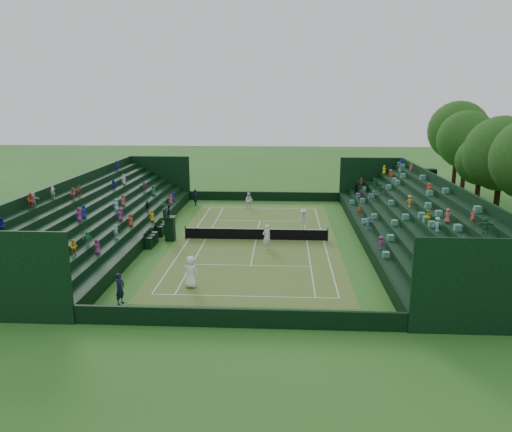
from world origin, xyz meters
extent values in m
plane|color=#2A641F|center=(0.00, 0.00, 0.00)|extent=(160.00, 160.00, 0.00)
cube|color=#3A7D29|center=(0.00, 0.00, 0.01)|extent=(12.97, 26.77, 0.01)
cube|color=black|center=(0.00, 15.88, 0.50)|extent=(17.17, 0.20, 1.00)
cube|color=black|center=(0.00, -15.88, 0.50)|extent=(17.17, 0.20, 1.00)
cube|color=black|center=(8.48, 0.00, 0.50)|extent=(0.20, 31.77, 1.00)
cube|color=black|center=(-8.48, 0.00, 0.50)|extent=(0.20, 31.77, 1.00)
cube|color=black|center=(8.98, 0.00, 0.50)|extent=(0.80, 32.00, 1.00)
cube|color=black|center=(9.79, 0.00, 0.72)|extent=(0.80, 32.00, 1.45)
cube|color=black|center=(10.58, 0.00, 0.95)|extent=(0.80, 32.00, 1.90)
cube|color=black|center=(11.38, 0.00, 1.18)|extent=(0.80, 32.00, 2.35)
cube|color=black|center=(12.18, 0.00, 1.40)|extent=(0.80, 32.00, 2.80)
cube|color=black|center=(12.98, 0.00, 1.62)|extent=(0.80, 32.00, 3.25)
cube|color=black|center=(13.79, 0.00, 1.85)|extent=(0.80, 32.00, 3.70)
cube|color=black|center=(14.59, 0.00, 2.08)|extent=(0.80, 32.00, 4.15)
cube|color=black|center=(15.08, 0.00, 2.45)|extent=(0.20, 32.00, 4.90)
cube|color=black|center=(-8.98, 0.00, 0.50)|extent=(0.80, 32.00, 1.00)
cube|color=black|center=(-9.79, 0.00, 0.72)|extent=(0.80, 32.00, 1.45)
cube|color=black|center=(-10.58, 0.00, 0.95)|extent=(0.80, 32.00, 1.90)
cube|color=black|center=(-11.38, 0.00, 1.18)|extent=(0.80, 32.00, 2.35)
cube|color=black|center=(-12.18, 0.00, 1.40)|extent=(0.80, 32.00, 2.80)
cube|color=black|center=(-12.98, 0.00, 1.62)|extent=(0.80, 32.00, 3.25)
cube|color=black|center=(-13.79, 0.00, 1.85)|extent=(0.80, 32.00, 3.70)
cube|color=black|center=(-14.59, 0.00, 2.08)|extent=(0.80, 32.00, 4.15)
cube|color=black|center=(-15.08, 0.00, 2.45)|extent=(0.20, 32.00, 4.90)
cylinder|color=black|center=(-5.79, 0.00, 0.53)|extent=(0.10, 0.10, 1.06)
cylinder|color=black|center=(5.79, 0.00, 0.53)|extent=(0.10, 0.10, 1.06)
cube|color=black|center=(0.00, 0.00, 0.46)|extent=(11.57, 0.02, 0.86)
cube|color=white|center=(0.00, 0.00, 0.93)|extent=(11.57, 0.04, 0.07)
cylinder|color=black|center=(17.00, 16.00, 1.50)|extent=(0.16, 0.16, 3.00)
cylinder|color=black|center=(18.50, 16.00, 1.50)|extent=(0.16, 0.16, 3.00)
cube|color=black|center=(17.75, 16.00, 3.30)|extent=(2.00, 1.00, 0.80)
cylinder|color=black|center=(20.94, 5.15, 1.77)|extent=(0.50, 0.50, 3.55)
sphere|color=#164C15|center=(20.94, 5.15, 6.59)|extent=(6.49, 6.49, 6.49)
cylinder|color=black|center=(22.11, 12.63, 1.36)|extent=(0.50, 0.50, 2.73)
sphere|color=#164C15|center=(22.11, 12.63, 5.06)|extent=(4.99, 4.99, 4.99)
cylinder|color=black|center=(22.78, 18.98, 1.79)|extent=(0.50, 0.50, 3.58)
sphere|color=#164C15|center=(22.78, 18.98, 6.65)|extent=(6.55, 6.55, 6.55)
cylinder|color=black|center=(23.31, 23.64, 1.97)|extent=(0.50, 0.50, 3.95)
sphere|color=#164C15|center=(23.31, 23.64, 7.33)|extent=(7.22, 7.22, 7.22)
cube|color=black|center=(-6.92, -0.54, 0.94)|extent=(0.73, 0.73, 1.89)
cube|color=black|center=(-6.92, -0.54, 1.94)|extent=(0.94, 0.94, 0.10)
cube|color=black|center=(-7.29, -0.54, 2.31)|extent=(0.08, 0.94, 0.73)
imported|color=black|center=(-6.92, -0.54, 2.48)|extent=(0.46, 0.54, 0.97)
cube|color=black|center=(-8.07, -2.86, 0.44)|extent=(0.55, 0.55, 0.88)
cube|color=black|center=(-8.34, -2.86, 0.99)|extent=(0.07, 0.55, 0.55)
cube|color=black|center=(-8.07, -2.06, 0.44)|extent=(0.55, 0.55, 0.88)
cube|color=black|center=(-8.34, -2.06, 0.99)|extent=(0.07, 0.55, 0.55)
cube|color=black|center=(-8.07, -1.26, 0.44)|extent=(0.55, 0.55, 0.88)
cube|color=black|center=(-8.34, -1.26, 0.99)|extent=(0.07, 0.55, 0.55)
cube|color=black|center=(-8.07, 0.54, 0.44)|extent=(0.55, 0.55, 0.88)
cube|color=black|center=(-8.34, 0.54, 0.99)|extent=(0.07, 0.55, 0.55)
cube|color=black|center=(-8.07, 1.34, 0.44)|extent=(0.55, 0.55, 0.88)
cube|color=black|center=(-8.34, 1.34, 0.99)|extent=(0.07, 0.55, 0.55)
cube|color=black|center=(-8.07, 2.14, 0.44)|extent=(0.55, 0.55, 0.88)
cube|color=black|center=(-8.34, 2.14, 0.99)|extent=(0.07, 0.55, 0.55)
imported|color=white|center=(-3.38, -10.62, 0.99)|extent=(1.07, 0.80, 1.98)
imported|color=white|center=(0.95, -2.58, 0.99)|extent=(0.86, 0.80, 1.97)
imported|color=white|center=(-1.38, 11.57, 0.86)|extent=(0.95, 0.81, 1.73)
imported|color=silver|center=(3.98, 3.80, 0.89)|extent=(1.32, 1.15, 1.77)
imported|color=black|center=(-7.21, 13.01, 0.87)|extent=(0.62, 0.74, 1.73)
imported|color=black|center=(-6.85, -13.35, 0.91)|extent=(0.61, 0.76, 1.82)
camera|label=1|loc=(2.19, -38.96, 11.30)|focal=35.00mm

